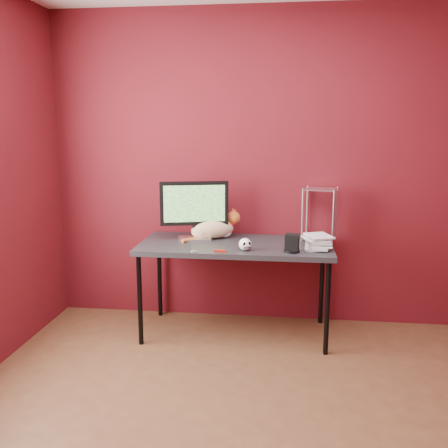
# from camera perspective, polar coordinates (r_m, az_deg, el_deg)

# --- Properties ---
(room) EXTENTS (3.52, 3.52, 2.61)m
(room) POSITION_cam_1_polar(r_m,az_deg,el_deg) (2.44, 1.68, 6.08)
(room) COLOR #502F1B
(room) RESTS_ON ground
(desk) EXTENTS (1.50, 0.70, 0.75)m
(desk) POSITION_cam_1_polar(r_m,az_deg,el_deg) (3.93, 1.35, -2.92)
(desk) COLOR black
(desk) RESTS_ON ground
(monitor) EXTENTS (0.54, 0.23, 0.47)m
(monitor) POSITION_cam_1_polar(r_m,az_deg,el_deg) (3.99, -3.41, 1.90)
(monitor) COLOR silver
(monitor) RESTS_ON desk
(cat) EXTENTS (0.44, 0.35, 0.24)m
(cat) POSITION_cam_1_polar(r_m,az_deg,el_deg) (4.07, -1.19, -0.49)
(cat) COLOR #C6792A
(cat) RESTS_ON desk
(skull_mug) EXTENTS (0.10, 0.10, 0.09)m
(skull_mug) POSITION_cam_1_polar(r_m,az_deg,el_deg) (3.68, 2.42, -2.33)
(skull_mug) COLOR white
(skull_mug) RESTS_ON desk
(speaker) EXTENTS (0.12, 0.12, 0.13)m
(speaker) POSITION_cam_1_polar(r_m,az_deg,el_deg) (3.67, 7.77, -2.25)
(speaker) COLOR black
(speaker) RESTS_ON desk
(book_stack) EXTENTS (0.24, 0.27, 1.13)m
(book_stack) POSITION_cam_1_polar(r_m,az_deg,el_deg) (3.72, 9.68, 5.76)
(book_stack) COLOR beige
(book_stack) RESTS_ON desk
(wire_rack) EXTENTS (0.28, 0.25, 0.42)m
(wire_rack) POSITION_cam_1_polar(r_m,az_deg,el_deg) (4.09, 10.87, 1.17)
(wire_rack) COLOR silver
(wire_rack) RESTS_ON desk
(pocket_knife) EXTENTS (0.09, 0.02, 0.02)m
(pocket_knife) POSITION_cam_1_polar(r_m,az_deg,el_deg) (3.65, -0.45, -3.10)
(pocket_knife) COLOR maroon
(pocket_knife) RESTS_ON desk
(black_gadget) EXTENTS (0.06, 0.05, 0.02)m
(black_gadget) POSITION_cam_1_polar(r_m,az_deg,el_deg) (3.74, 2.39, -2.69)
(black_gadget) COLOR black
(black_gadget) RESTS_ON desk
(washer) EXTENTS (0.05, 0.05, 0.00)m
(washer) POSITION_cam_1_polar(r_m,az_deg,el_deg) (3.68, -3.51, -3.10)
(washer) COLOR silver
(washer) RESTS_ON desk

